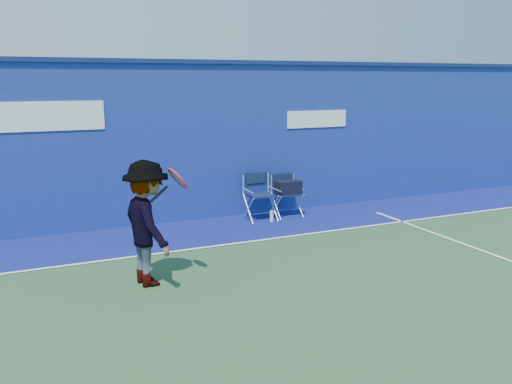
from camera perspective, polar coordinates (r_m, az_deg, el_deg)
name	(u,v)px	position (r m, az deg, el deg)	size (l,w,h in m)	color
ground	(259,336)	(6.03, 0.29, -14.95)	(80.00, 80.00, 0.00)	#2B512D
stadium_wall	(145,143)	(10.41, -11.64, 5.12)	(24.00, 0.50, 3.08)	navy
out_of_bounds_strip	(163,237)	(9.67, -9.81, -4.69)	(24.00, 1.80, 0.01)	navy
court_lines	(238,314)	(6.53, -1.94, -12.69)	(24.00, 12.00, 0.01)	white
directors_chair_left	(260,205)	(10.63, 0.46, -1.34)	(0.54, 0.50, 0.91)	silver
directors_chair_right	(287,199)	(10.91, 3.31, -0.75)	(0.50, 0.45, 0.84)	silver
water_bottle	(272,216)	(10.52, 1.65, -2.57)	(0.07, 0.07, 0.22)	white
tennis_player	(147,223)	(7.33, -11.36, -3.23)	(0.94, 1.17, 1.69)	#EA4738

